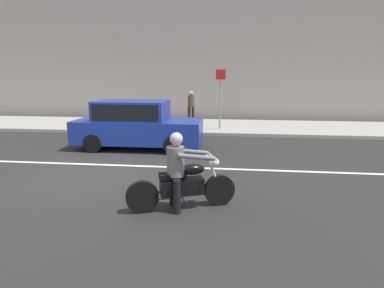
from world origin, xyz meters
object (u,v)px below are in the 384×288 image
at_px(parked_sedan_cobalt_blue, 136,124).
at_px(street_sign_post, 220,93).
at_px(pedestrian_bystander, 191,105).
at_px(motorcycle_with_rider_gray, 181,178).

relative_size(parked_sedan_cobalt_blue, street_sign_post, 1.64).
height_order(street_sign_post, pedestrian_bystander, street_sign_post).
bearing_deg(street_sign_post, pedestrian_bystander, 145.96).
height_order(motorcycle_with_rider_gray, pedestrian_bystander, pedestrian_bystander).
bearing_deg(pedestrian_bystander, motorcycle_with_rider_gray, -84.24).
bearing_deg(pedestrian_bystander, parked_sedan_cobalt_blue, -106.70).
relative_size(motorcycle_with_rider_gray, pedestrian_bystander, 1.23).
bearing_deg(parked_sedan_cobalt_blue, pedestrian_bystander, 73.30).
xyz_separation_m(street_sign_post, pedestrian_bystander, (-1.47, 0.99, -0.65)).
relative_size(motorcycle_with_rider_gray, street_sign_post, 0.76).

